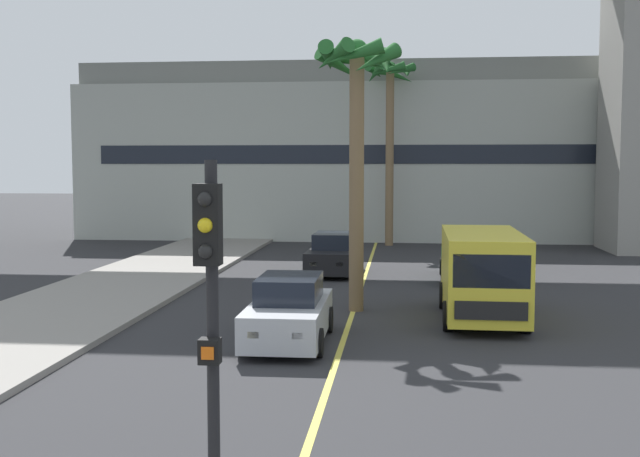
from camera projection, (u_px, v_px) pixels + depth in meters
name	position (u px, v px, depth m)	size (l,w,h in m)	color
lane_stripe_center	(355.00, 305.00, 23.11)	(0.14, 56.00, 0.01)	#DBCC4C
pier_building_backdrop	(379.00, 153.00, 45.17)	(33.65, 8.04, 9.77)	#ADB2A8
car_queue_front	(333.00, 255.00, 29.69)	(1.91, 4.14, 1.56)	black
car_queue_second	(289.00, 312.00, 18.14)	(1.86, 4.11, 1.56)	#B7BABF
car_queue_third	(466.00, 260.00, 28.15)	(1.93, 4.15, 1.56)	#0C4728
delivery_van	(482.00, 272.00, 20.80)	(2.23, 5.28, 2.36)	yellow
traffic_light_median_near	(211.00, 317.00, 7.36)	(0.24, 0.37, 4.20)	black
palm_tree_near_median	(390.00, 105.00, 39.66)	(2.69, 2.75, 9.39)	brown
palm_tree_mid_median	(357.00, 99.00, 21.75)	(2.63, 2.62, 7.64)	brown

